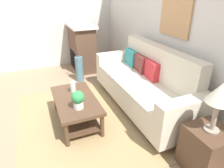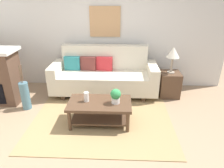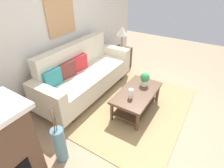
% 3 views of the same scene
% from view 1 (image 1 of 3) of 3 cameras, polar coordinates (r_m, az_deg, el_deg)
% --- Properties ---
extents(ground_plane, '(9.63, 9.63, 0.00)m').
position_cam_1_polar(ground_plane, '(3.21, -16.27, -12.22)').
color(ground_plane, '#9E7F60').
extents(wall_back, '(5.63, 0.10, 2.70)m').
position_cam_1_polar(wall_back, '(3.46, 18.83, 14.98)').
color(wall_back, silver).
rests_on(wall_back, ground_plane).
extents(wall_left, '(0.10, 5.07, 2.70)m').
position_cam_1_polar(wall_left, '(5.50, -16.66, 18.83)').
color(wall_left, silver).
rests_on(wall_left, ground_plane).
extents(area_rug, '(2.55, 2.07, 0.01)m').
position_cam_1_polar(area_rug, '(3.26, -7.47, -10.41)').
color(area_rug, '#A38456').
rests_on(area_rug, ground_plane).
extents(couch, '(2.36, 0.84, 1.08)m').
position_cam_1_polar(couch, '(3.46, 9.44, -0.11)').
color(couch, beige).
rests_on(couch, ground_plane).
extents(throw_pillow_teal, '(0.36, 0.13, 0.32)m').
position_cam_1_polar(throw_pillow_teal, '(4.02, 5.69, 7.68)').
color(throw_pillow_teal, teal).
rests_on(throw_pillow_teal, couch).
extents(throw_pillow_maroon, '(0.37, 0.17, 0.32)m').
position_cam_1_polar(throw_pillow_maroon, '(3.71, 8.38, 5.99)').
color(throw_pillow_maroon, brown).
rests_on(throw_pillow_maroon, couch).
extents(throw_pillow_crimson, '(0.37, 0.16, 0.32)m').
position_cam_1_polar(throw_pillow_crimson, '(3.42, 11.53, 4.00)').
color(throw_pillow_crimson, red).
rests_on(throw_pillow_crimson, couch).
extents(coffee_table, '(1.10, 0.60, 0.43)m').
position_cam_1_polar(coffee_table, '(3.09, -10.48, -6.02)').
color(coffee_table, '#513826').
rests_on(coffee_table, ground_plane).
extents(tabletop_vase, '(0.09, 0.09, 0.17)m').
position_cam_1_polar(tabletop_vase, '(3.19, -11.33, -0.82)').
color(tabletop_vase, white).
rests_on(tabletop_vase, coffee_table).
extents(potted_plant_tabletop, '(0.18, 0.18, 0.26)m').
position_cam_1_polar(potted_plant_tabletop, '(2.72, -9.90, -4.38)').
color(potted_plant_tabletop, white).
rests_on(potted_plant_tabletop, coffee_table).
extents(side_table, '(0.44, 0.44, 0.56)m').
position_cam_1_polar(side_table, '(2.57, 25.62, -16.93)').
color(side_table, '#513826').
rests_on(side_table, ground_plane).
extents(table_lamp, '(0.28, 0.28, 0.57)m').
position_cam_1_polar(table_lamp, '(2.19, 29.15, -2.77)').
color(table_lamp, gray).
rests_on(table_lamp, side_table).
extents(fireplace, '(1.02, 0.58, 1.16)m').
position_cam_1_polar(fireplace, '(5.15, -8.71, 10.48)').
color(fireplace, brown).
rests_on(fireplace, ground_plane).
extents(floor_vase, '(0.17, 0.17, 0.57)m').
position_cam_1_polar(floor_vase, '(4.54, -9.49, 4.32)').
color(floor_vase, slate).
rests_on(floor_vase, ground_plane).
extents(floor_vase_branch_a, '(0.04, 0.03, 0.36)m').
position_cam_1_polar(floor_vase_branch_a, '(4.38, -9.87, 9.91)').
color(floor_vase_branch_a, brown).
rests_on(floor_vase_branch_a, floor_vase).
extents(floor_vase_branch_b, '(0.02, 0.01, 0.36)m').
position_cam_1_polar(floor_vase_branch_b, '(4.41, -9.75, 10.03)').
color(floor_vase_branch_b, brown).
rests_on(floor_vase_branch_b, floor_vase).
extents(floor_vase_branch_c, '(0.04, 0.05, 0.36)m').
position_cam_1_polar(floor_vase_branch_c, '(4.40, -10.19, 9.97)').
color(floor_vase_branch_c, brown).
rests_on(floor_vase_branch_c, floor_vase).
extents(framed_painting, '(0.70, 0.03, 0.67)m').
position_cam_1_polar(framed_painting, '(3.42, 17.94, 18.66)').
color(framed_painting, tan).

